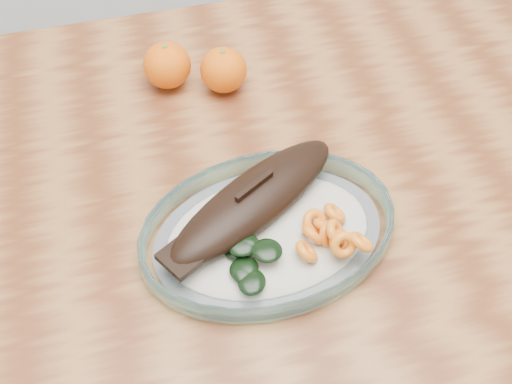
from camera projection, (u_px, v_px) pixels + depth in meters
dining_table at (256, 216)px, 0.95m from camera, size 1.20×0.80×0.75m
plated_meal at (268, 228)px, 0.79m from camera, size 0.62×0.62×0.08m
orange_left at (167, 65)px, 0.96m from camera, size 0.07×0.07×0.07m
orange_right at (224, 70)px, 0.95m from camera, size 0.07×0.07×0.07m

